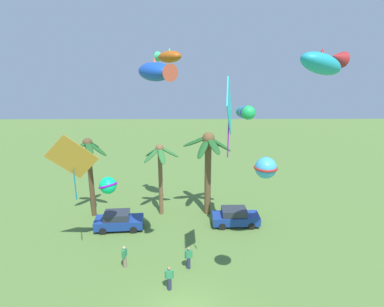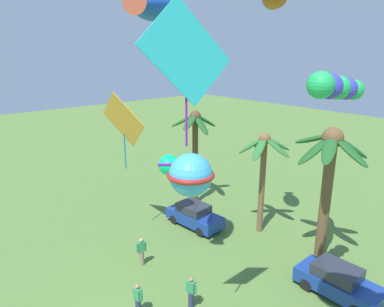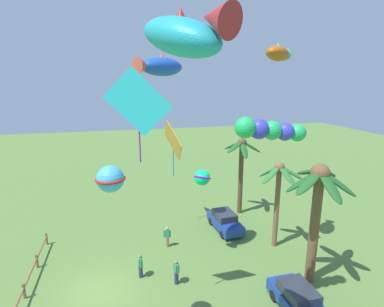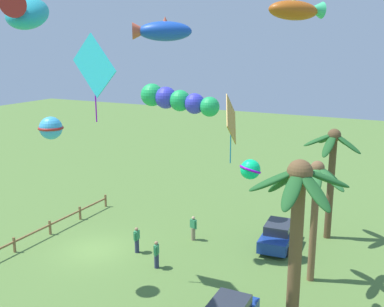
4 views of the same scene
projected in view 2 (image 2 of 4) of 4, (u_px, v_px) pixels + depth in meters
The scene contains 14 objects.
palm_tree_0 at pixel (195, 137), 25.43m from camera, with size 3.41×3.62×7.13m.
palm_tree_1 at pixel (264, 159), 21.34m from camera, with size 3.25×3.28×6.51m.
palm_tree_2 at pixel (329, 165), 18.19m from camera, with size 4.25×4.19×7.52m.
parked_car_0 at pixel (338, 281), 16.52m from camera, with size 3.93×1.80×1.51m.
parked_car_1 at pixel (194, 215), 23.16m from camera, with size 4.02×2.00×1.51m.
spectator_0 at pixel (142, 251), 18.89m from camera, with size 0.32×0.54×1.59m.
spectator_1 at pixel (138, 299), 15.23m from camera, with size 0.55×0.27×1.59m.
spectator_2 at pixel (191, 292), 15.68m from camera, with size 0.53×0.33×1.59m.
kite_diamond_0 at pixel (123, 121), 20.08m from camera, with size 3.25×0.93×4.58m.
kite_tube_1 at pixel (336, 87), 12.42m from camera, with size 0.93×3.44×1.20m.
kite_ball_2 at pixel (191, 175), 8.64m from camera, with size 1.51×1.51×1.09m.
kite_ball_5 at pixel (169, 165), 20.91m from camera, with size 1.92×1.92×1.25m.
kite_fish_6 at pixel (152, 6), 13.24m from camera, with size 2.76×3.29×1.28m.
kite_diamond_7 at pixel (186, 55), 9.96m from camera, with size 0.64×3.02×4.28m.
Camera 2 is at (10.33, -4.11, 11.23)m, focal length 32.73 mm.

